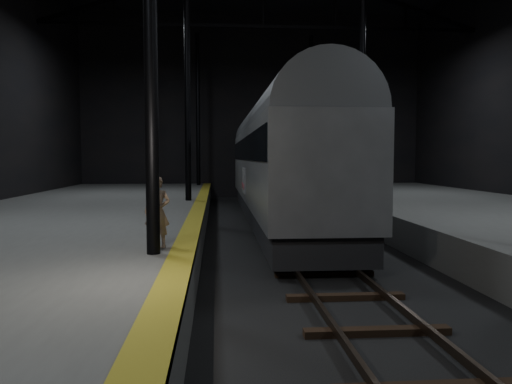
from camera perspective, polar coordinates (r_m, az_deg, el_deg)
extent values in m
plane|color=black|center=(14.21, 6.06, -7.67)|extent=(44.00, 44.00, 0.00)
cube|color=#51514F|center=(14.74, -24.11, -5.60)|extent=(9.00, 43.80, 1.00)
cube|color=olive|center=(13.83, -7.30, -3.78)|extent=(0.50, 43.80, 0.01)
cube|color=#3F3328|center=(14.07, 3.16, -7.07)|extent=(0.08, 43.00, 0.14)
cube|color=#3F3328|center=(14.33, 8.92, -6.90)|extent=(0.08, 43.00, 0.14)
cube|color=black|center=(14.20, 6.06, -7.43)|extent=(2.40, 42.00, 0.12)
cylinder|color=black|center=(21.94, -7.85, 12.17)|extent=(0.26, 0.26, 10.00)
cylinder|color=black|center=(22.81, 12.02, 11.80)|extent=(0.26, 0.26, 10.00)
cylinder|color=black|center=(33.85, -6.65, 9.28)|extent=(0.26, 0.26, 10.00)
cylinder|color=black|center=(34.42, 6.27, 9.20)|extent=(0.26, 0.26, 10.00)
cube|color=black|center=(28.70, 0.82, 18.39)|extent=(23.60, 0.15, 0.18)
cube|color=gray|center=(21.04, 2.52, 3.03)|extent=(2.86, 19.71, 2.96)
cube|color=black|center=(21.15, 2.50, -2.00)|extent=(2.61, 19.32, 0.84)
cube|color=black|center=(21.04, 2.52, 4.91)|extent=(2.92, 19.42, 0.89)
cylinder|color=slate|center=(21.07, 2.53, 7.05)|extent=(2.80, 19.52, 2.80)
cube|color=black|center=(14.44, 5.85, -6.28)|extent=(1.77, 2.17, 0.35)
cube|color=black|center=(28.01, 0.78, -1.27)|extent=(1.77, 2.17, 0.35)
cube|color=silver|center=(19.95, -1.31, 1.28)|extent=(0.04, 0.74, 1.04)
cube|color=silver|center=(21.13, -1.48, 1.43)|extent=(0.04, 0.74, 1.04)
cylinder|color=#B4162D|center=(20.13, -1.39, 0.60)|extent=(0.03, 0.26, 0.26)
cylinder|color=#B4162D|center=(21.31, -1.56, 0.79)|extent=(0.03, 0.26, 0.26)
imported|color=tan|center=(10.51, -11.21, -2.23)|extent=(0.60, 0.45, 1.48)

